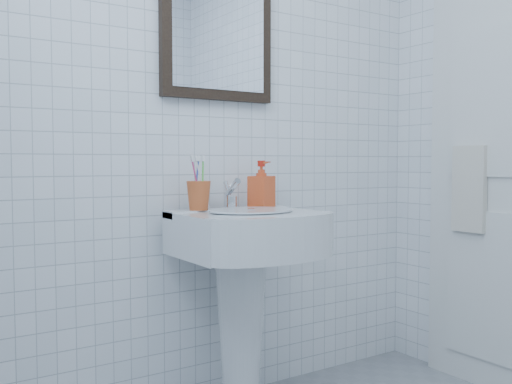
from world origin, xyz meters
TOP-DOWN VIEW (x-y plane):
  - wall_back at (0.00, 1.20)m, footprint 2.20×0.02m
  - washbasin at (0.03, 0.98)m, footprint 0.53×0.39m
  - faucet at (0.03, 1.08)m, footprint 0.05×0.11m
  - toothbrush_cup at (-0.11, 1.09)m, footprint 0.10×0.10m
  - soap_dispenser at (0.18, 1.08)m, footprint 0.11×0.11m
  - wall_mirror at (0.03, 1.18)m, footprint 0.50×0.04m
  - bathroom_door at (1.08, 0.55)m, footprint 0.04×0.80m
  - towel_ring at (1.06, 0.72)m, footprint 0.01×0.18m
  - hand_towel at (1.04, 0.72)m, footprint 0.03×0.16m

SIDE VIEW (x-z plane):
  - washbasin at x=0.03m, z-range 0.14..0.95m
  - faucet at x=0.03m, z-range 0.79..0.91m
  - toothbrush_cup at x=-0.11m, z-range 0.80..0.92m
  - hand_towel at x=1.04m, z-range 0.68..1.06m
  - soap_dispenser at x=0.18m, z-range 0.80..0.99m
  - bathroom_door at x=1.08m, z-range 0.00..2.00m
  - towel_ring at x=1.06m, z-range 0.96..1.14m
  - wall_back at x=0.00m, z-range 0.00..2.50m
  - wall_mirror at x=0.03m, z-range 1.24..1.86m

